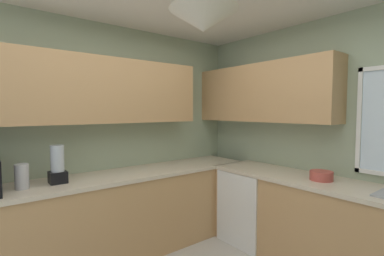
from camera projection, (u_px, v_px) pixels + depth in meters
name	position (u px, v px, depth m)	size (l,w,h in m)	color
room_shell	(219.00, 93.00, 2.33)	(3.65, 3.74, 2.63)	#9EAD8E
counter_run_left	(115.00, 216.00, 2.99)	(0.65, 3.35, 0.90)	tan
counter_run_back	(338.00, 231.00, 2.62)	(2.74, 0.65, 0.90)	tan
dishwasher	(252.00, 206.00, 3.39)	(0.60, 0.60, 0.86)	white
kettle	(22.00, 177.00, 2.42)	(0.11, 0.11, 0.22)	#B7B7BC
bowl	(321.00, 176.00, 2.72)	(0.22, 0.22, 0.09)	#B74C42
blender_appliance	(58.00, 166.00, 2.61)	(0.15, 0.15, 0.36)	black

